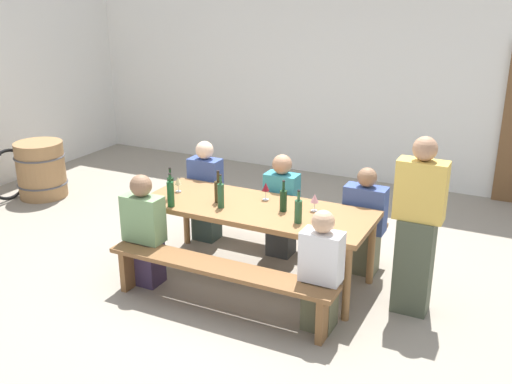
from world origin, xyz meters
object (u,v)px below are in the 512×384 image
at_px(wine_glass_1, 178,181).
at_px(seated_guest_far_2, 364,224).
at_px(wine_glass_0, 315,199).
at_px(wine_glass_2, 266,187).
at_px(standing_host, 417,230).
at_px(wine_bottle_0, 218,191).
at_px(seated_guest_near_0, 144,233).
at_px(wine_bottle_2, 298,211).
at_px(tasting_table, 256,213).
at_px(wine_barrel, 41,170).
at_px(seated_guest_near_1, 321,274).
at_px(bench_near, 219,275).
at_px(wine_bottle_5, 171,187).
at_px(seated_guest_far_0, 206,193).
at_px(wine_bottle_1, 221,195).
at_px(seated_guest_far_1, 281,207).
at_px(wine_bottle_3, 171,194).
at_px(wine_bottle_4, 283,200).
at_px(bench_far, 286,218).

bearing_deg(wine_glass_1, seated_guest_far_2, 16.95).
bearing_deg(wine_glass_0, wine_glass_1, -175.50).
distance_m(wine_glass_2, standing_host, 1.54).
bearing_deg(wine_bottle_0, seated_guest_near_0, -133.97).
bearing_deg(wine_bottle_2, tasting_table, 159.84).
relative_size(wine_glass_0, wine_barrel, 0.22).
bearing_deg(standing_host, seated_guest_near_1, 45.00).
height_order(bench_near, wine_barrel, wine_barrel).
bearing_deg(wine_bottle_0, wine_barrel, 165.38).
relative_size(wine_bottle_5, seated_guest_near_0, 0.29).
relative_size(seated_guest_near_1, standing_host, 0.67).
bearing_deg(seated_guest_far_0, seated_guest_far_2, 90.00).
relative_size(wine_bottle_1, wine_glass_2, 1.87).
height_order(wine_bottle_2, seated_guest_near_0, seated_guest_near_0).
bearing_deg(seated_guest_far_1, wine_bottle_2, 33.14).
bearing_deg(wine_glass_2, wine_bottle_0, -145.63).
xyz_separation_m(tasting_table, wine_bottle_3, (-0.74, -0.36, 0.20)).
bearing_deg(seated_guest_near_0, seated_guest_far_1, -37.98).
relative_size(tasting_table, wine_glass_2, 12.71).
distance_m(seated_guest_far_0, seated_guest_far_1, 0.93).
xyz_separation_m(wine_bottle_5, seated_guest_far_0, (-0.05, 0.75, -0.31)).
height_order(wine_bottle_3, standing_host, standing_host).
xyz_separation_m(wine_bottle_4, wine_glass_2, (-0.28, 0.20, 0.02)).
relative_size(wine_bottle_2, wine_barrel, 0.41).
bearing_deg(seated_guest_near_0, bench_near, -99.41).
bearing_deg(seated_guest_far_2, wine_barrel, -92.77).
xyz_separation_m(bench_far, wine_bottle_5, (-0.87, -0.90, 0.51)).
xyz_separation_m(wine_glass_0, seated_guest_far_2, (0.37, 0.44, -0.36)).
distance_m(wine_bottle_1, wine_barrel, 3.56).
relative_size(tasting_table, seated_guest_far_1, 2.03).
relative_size(bench_far, wine_bottle_0, 6.74).
xyz_separation_m(bench_near, wine_glass_1, (-0.91, 0.77, 0.50)).
xyz_separation_m(wine_bottle_0, seated_guest_near_0, (-0.52, -0.54, -0.34)).
distance_m(tasting_table, seated_guest_near_1, 1.08).
bearing_deg(wine_bottle_4, wine_glass_1, 179.11).
distance_m(wine_bottle_4, standing_host, 1.25).
distance_m(wine_glass_1, seated_guest_near_1, 1.94).
height_order(wine_glass_2, seated_guest_far_2, seated_guest_far_2).
relative_size(bench_near, seated_guest_far_0, 1.89).
xyz_separation_m(wine_bottle_4, wine_glass_0, (0.26, 0.13, 0.01)).
xyz_separation_m(wine_bottle_3, wine_bottle_5, (-0.13, 0.19, -0.02)).
xyz_separation_m(wine_glass_1, standing_host, (2.44, 0.01, -0.09)).
height_order(wine_bottle_0, wine_bottle_5, wine_bottle_0).
relative_size(wine_bottle_5, seated_guest_far_2, 0.29).
distance_m(wine_glass_1, seated_guest_far_1, 1.12).
xyz_separation_m(tasting_table, seated_guest_near_0, (-0.91, -0.59, -0.15)).
height_order(wine_bottle_0, wine_glass_1, wine_bottle_0).
height_order(wine_bottle_0, standing_host, standing_host).
distance_m(wine_bottle_0, wine_glass_2, 0.47).
xyz_separation_m(bench_far, wine_bottle_1, (-0.29, -0.90, 0.52)).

